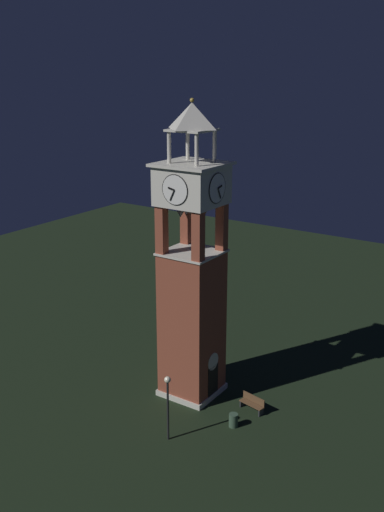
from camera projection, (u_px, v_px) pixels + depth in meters
name	position (u px, v px, depth m)	size (l,w,h in m)	color
ground	(192.00, 391.00, 37.80)	(80.00, 80.00, 0.00)	black
clock_tower	(192.00, 283.00, 35.61)	(3.67, 3.67, 17.98)	brown
park_bench	(252.00, 403.00, 35.58)	(0.75, 1.66, 0.95)	brown
lamp_post	(168.00, 396.00, 32.15)	(0.36, 0.36, 3.85)	black
trash_bin	(233.00, 420.00, 34.00)	(0.52, 0.52, 0.80)	#38513D
shrub_near_entry	(178.00, 351.00, 42.32)	(1.02, 1.02, 0.75)	#336638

